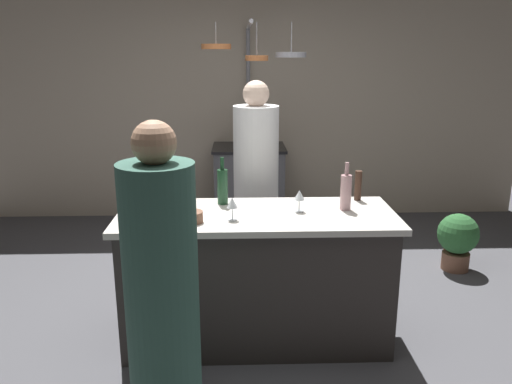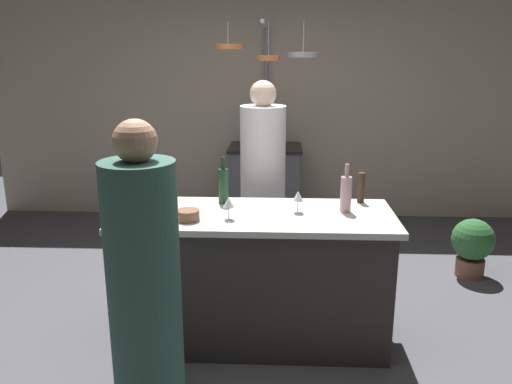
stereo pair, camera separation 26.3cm
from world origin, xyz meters
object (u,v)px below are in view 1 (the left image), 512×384
bar_stool_left (166,338)px  wine_bottle_dark (165,196)px  stove_range (249,185)px  wine_glass_by_chef (232,204)px  mixing_bowl_wooden (191,217)px  mixing_bowl_steel (147,205)px  potted_plant (458,238)px  pepper_mill (358,186)px  chef (256,195)px  wine_bottle_rose (346,191)px  wine_bottle_green (223,186)px  guest_left (163,307)px  wine_glass_near_right_guest (299,196)px

bar_stool_left → wine_bottle_dark: (-0.06, 0.60, 0.65)m
stove_range → wine_glass_by_chef: wine_glass_by_chef is taller
bar_stool_left → mixing_bowl_wooden: size_ratio=4.79×
wine_glass_by_chef → mixing_bowl_steel: wine_glass_by_chef is taller
potted_plant → pepper_mill: (-1.12, -0.81, 0.71)m
chef → potted_plant: 1.89m
potted_plant → mixing_bowl_steel: bearing=-158.8°
wine_bottle_dark → stove_range: bearing=76.7°
stove_range → mixing_bowl_steel: bearing=-107.0°
mixing_bowl_wooden → wine_glass_by_chef: bearing=6.9°
chef → wine_bottle_dark: chef is taller
wine_bottle_dark → wine_glass_by_chef: (0.43, -0.12, -0.02)m
stove_range → potted_plant: 2.29m
potted_plant → wine_bottle_rose: bearing=-140.5°
pepper_mill → wine_bottle_green: wine_bottle_green is taller
wine_glass_by_chef → stove_range: bearing=86.5°
guest_left → mixing_bowl_steel: guest_left is taller
wine_glass_by_chef → mixing_bowl_wooden: size_ratio=1.03×
wine_bottle_rose → wine_glass_near_right_guest: wine_bottle_rose is taller
chef → mixing_bowl_steel: (-0.74, -0.74, 0.14)m
stove_range → wine_glass_near_right_guest: size_ratio=6.10×
stove_range → pepper_mill: pepper_mill is taller
stove_range → guest_left: (-0.48, -3.43, 0.31)m
wine_bottle_green → wine_bottle_rose: bearing=-11.1°
stove_range → pepper_mill: (0.72, -2.17, 0.56)m
wine_bottle_dark → potted_plant: bearing=24.5°
stove_range → wine_glass_by_chef: 2.65m
pepper_mill → guest_left: bearing=-133.5°
stove_range → mixing_bowl_steel: 2.51m
wine_glass_near_right_guest → potted_plant: bearing=34.4°
wine_bottle_dark → mixing_bowl_steel: 0.20m
wine_glass_near_right_guest → mixing_bowl_wooden: (-0.68, -0.19, -0.07)m
wine_bottle_green → wine_glass_near_right_guest: wine_bottle_green is taller
wine_bottle_green → wine_glass_by_chef: (0.07, -0.35, -0.02)m
wine_bottle_dark → mixing_bowl_steel: bearing=140.4°
wine_bottle_dark → bar_stool_left: bearing=-84.7°
bar_stool_left → wine_bottle_green: (0.30, 0.84, 0.65)m
chef → wine_glass_by_chef: size_ratio=11.62×
stove_range → pepper_mill: size_ratio=4.24×
chef → stove_range: bearing=90.8°
bar_stool_left → potted_plant: 2.91m
wine_bottle_green → wine_bottle_dark: wine_bottle_green is taller
chef → mixing_bowl_steel: size_ratio=8.66×
chef → potted_plant: (1.81, 0.25, -0.49)m
wine_bottle_green → wine_glass_by_chef: 0.36m
pepper_mill → mixing_bowl_steel: (-1.44, -0.18, -0.08)m
wine_glass_near_right_guest → wine_bottle_green: bearing=158.8°
stove_range → wine_glass_by_chef: size_ratio=6.10×
stove_range → mixing_bowl_wooden: (-0.41, -2.62, 0.49)m
wine_bottle_green → mixing_bowl_wooden: size_ratio=2.28×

